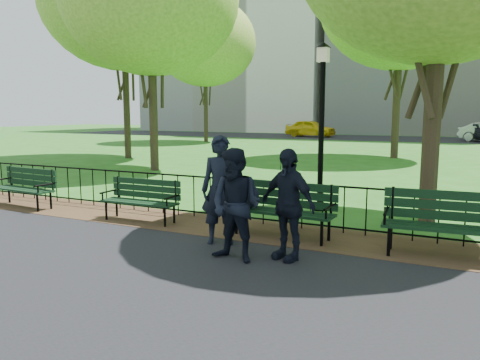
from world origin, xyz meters
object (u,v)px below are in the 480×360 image
at_px(person_mid, 236,205).
at_px(person_right, 287,204).
at_px(park_bench_main, 267,200).
at_px(tree_far_w, 205,43).
at_px(person_left, 221,190).
at_px(park_bench_left_b, 26,183).
at_px(tree_mid_w, 123,0).
at_px(taxi, 310,128).
at_px(park_bench_right_a, 450,217).
at_px(lamppost, 322,121).
at_px(park_bench_left_a, 142,195).

height_order(person_mid, person_right, person_mid).
bearing_deg(park_bench_main, tree_far_w, 125.62).
bearing_deg(person_mid, person_left, 137.06).
xyz_separation_m(park_bench_left_b, person_mid, (6.26, -1.50, 0.29)).
bearing_deg(park_bench_main, park_bench_left_b, -176.03).
relative_size(tree_mid_w, taxi, 2.37).
xyz_separation_m(tree_mid_w, taxi, (2.09, 22.79, -6.62)).
relative_size(tree_far_w, person_left, 5.70).
relative_size(park_bench_right_a, person_right, 1.18).
height_order(tree_far_w, person_left, tree_far_w).
bearing_deg(tree_mid_w, tree_far_w, 103.04).
distance_m(park_bench_main, park_bench_right_a, 2.99).
distance_m(park_bench_right_a, tree_far_w, 29.79).
bearing_deg(park_bench_left_b, lamppost, 26.40).
relative_size(person_right, taxi, 0.38).
bearing_deg(park_bench_left_a, taxi, 100.33).
height_order(park_bench_left_a, taxi, taxi).
distance_m(park_bench_right_a, lamppost, 4.02).
bearing_deg(park_bench_left_a, park_bench_left_b, 179.02).
distance_m(person_left, taxi, 35.23).
xyz_separation_m(person_mid, person_right, (0.65, 0.42, -0.00)).
xyz_separation_m(park_bench_left_b, lamppost, (6.33, 2.65, 1.47)).
xyz_separation_m(park_bench_left_b, person_left, (5.61, -0.75, 0.36)).
height_order(person_mid, taxi, person_mid).
height_order(park_bench_main, lamppost, lamppost).
xyz_separation_m(park_bench_left_a, person_right, (3.54, -1.10, 0.32)).
bearing_deg(park_bench_left_b, taxi, 99.60).
xyz_separation_m(tree_mid_w, person_right, (12.44, -11.58, -6.54)).
bearing_deg(park_bench_left_b, tree_mid_w, 121.49).
bearing_deg(person_right, tree_mid_w, 157.64).
distance_m(tree_far_w, taxi, 13.01).
bearing_deg(person_left, person_mid, -68.27).
bearing_deg(park_bench_left_b, park_bench_left_a, 3.96).
distance_m(park_bench_left_a, person_right, 3.72).
bearing_deg(tree_far_w, person_right, -57.65).
distance_m(tree_mid_w, tree_far_w, 13.05).
height_order(park_bench_main, tree_mid_w, tree_mid_w).
relative_size(park_bench_left_a, person_mid, 0.98).
bearing_deg(tree_far_w, person_mid, -59.19).
bearing_deg(lamppost, person_right, -81.25).
bearing_deg(tree_far_w, person_left, -59.55).
bearing_deg(lamppost, person_mid, -91.04).
distance_m(park_bench_left_b, tree_far_w, 25.60).
height_order(park_bench_right_a, tree_far_w, tree_far_w).
xyz_separation_m(park_bench_main, tree_mid_w, (-11.65, 10.43, 6.73)).
height_order(tree_far_w, taxi, tree_far_w).
bearing_deg(park_bench_main, park_bench_left_a, -175.64).
bearing_deg(person_right, park_bench_left_a, -176.60).
height_order(lamppost, person_mid, lamppost).
bearing_deg(lamppost, park_bench_left_a, -138.39).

